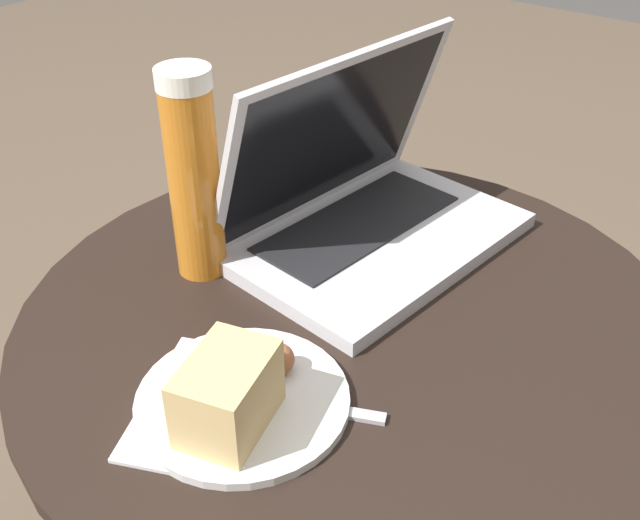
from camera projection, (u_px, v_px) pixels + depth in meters
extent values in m
cylinder|color=#9E9EA3|center=(347.00, 473.00, 0.94)|extent=(0.09, 0.09, 0.48)
cylinder|color=black|center=(352.00, 320.00, 0.80)|extent=(0.71, 0.71, 0.02)
cube|color=white|center=(207.00, 405.00, 0.68)|extent=(0.19, 0.17, 0.00)
cube|color=silver|center=(379.00, 240.00, 0.90)|extent=(0.37, 0.26, 0.02)
cube|color=black|center=(358.00, 223.00, 0.91)|extent=(0.28, 0.14, 0.00)
cube|color=silver|center=(333.00, 134.00, 0.87)|extent=(0.35, 0.12, 0.21)
cube|color=black|center=(335.00, 135.00, 0.87)|extent=(0.32, 0.10, 0.19)
cylinder|color=#C6701E|center=(195.00, 185.00, 0.80)|extent=(0.06, 0.06, 0.22)
cylinder|color=white|center=(183.00, 78.00, 0.74)|extent=(0.06, 0.06, 0.02)
cylinder|color=silver|center=(243.00, 400.00, 0.68)|extent=(0.20, 0.20, 0.01)
cube|color=#DBB775|center=(228.00, 394.00, 0.63)|extent=(0.11, 0.09, 0.07)
sphere|color=brown|center=(224.00, 337.00, 0.73)|extent=(0.03, 0.03, 0.03)
sphere|color=#9E5B38|center=(279.00, 359.00, 0.70)|extent=(0.03, 0.03, 0.03)
cube|color=#B2B2B7|center=(319.00, 408.00, 0.68)|extent=(0.06, 0.12, 0.00)
cube|color=#B2B2B7|center=(228.00, 392.00, 0.69)|extent=(0.04, 0.06, 0.00)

